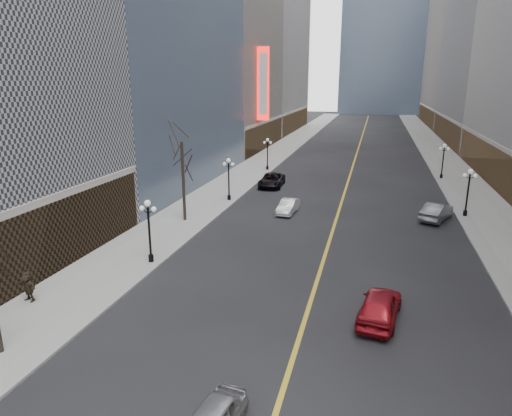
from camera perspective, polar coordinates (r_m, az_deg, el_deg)
The scene contains 17 objects.
sidewalk_east at distance 69.34m, azimuth 23.53°, elevation 3.96°, with size 6.00×230.00×0.15m, color gray.
sidewalk_west at distance 70.55m, azimuth 0.43°, elevation 5.45°, with size 6.00×230.00×0.15m, color gray.
lane_line at distance 78.39m, azimuth 12.29°, elevation 6.07°, with size 0.25×200.00×0.02m, color gold.
bldg_east_d at distance 149.93m, azimuth 26.78°, elevation 21.21°, with size 26.60×46.60×62.80m.
bldg_west_c at distance 91.40m, azimuth -7.23°, elevation 23.46°, with size 26.60×30.60×50.80m.
streetlamp_east_2 at distance 47.16m, azimuth 25.02°, elevation 2.35°, with size 1.26×0.44×4.52m.
streetlamp_east_3 at distance 64.65m, azimuth 22.37°, elevation 5.88°, with size 1.26×0.44×4.52m.
streetlamp_west_1 at distance 32.55m, azimuth -13.25°, elevation -2.03°, with size 1.26×0.44×4.52m.
streetlamp_west_2 at distance 48.65m, azimuth -3.43°, elevation 4.17°, with size 1.26×0.44×4.52m.
streetlamp_west_3 at distance 65.75m, azimuth 1.44°, elevation 7.19°, with size 1.26×0.44×4.52m.
theatre_marquee at distance 79.60m, azimuth 0.92°, elevation 15.23°, with size 2.00×0.55×12.00m.
tree_west_far at distance 41.31m, azimuth -9.22°, elevation 6.65°, with size 3.60×3.60×7.92m.
car_nb_mid at distance 44.71m, azimuth 4.03°, elevation 0.20°, with size 1.44×4.12×1.36m, color #BBBBBD.
car_nb_far at distance 55.95m, azimuth 1.98°, elevation 3.51°, with size 2.67×5.78×1.61m, color black.
car_sb_mid at distance 25.97m, azimuth 15.21°, elevation -11.75°, with size 1.99×4.94×1.68m, color maroon.
car_sb_far at distance 45.54m, azimuth 21.63°, elevation -0.42°, with size 1.73×4.97×1.64m, color #55595D.
ped_west_far at distance 29.88m, azimuth -26.61°, elevation -8.75°, with size 1.68×0.48×1.81m, color #2D2519.
Camera 1 is at (3.04, 2.68, 12.54)m, focal length 32.00 mm.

